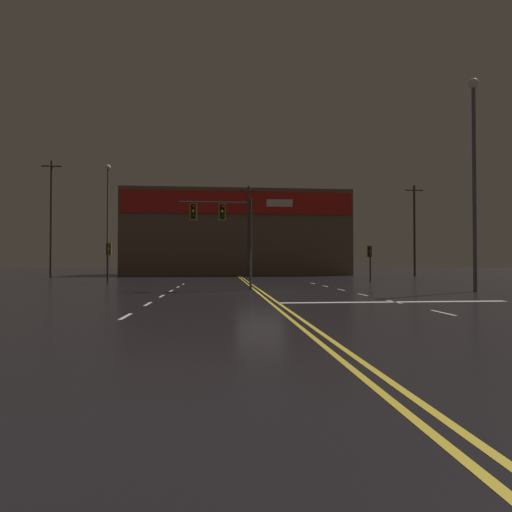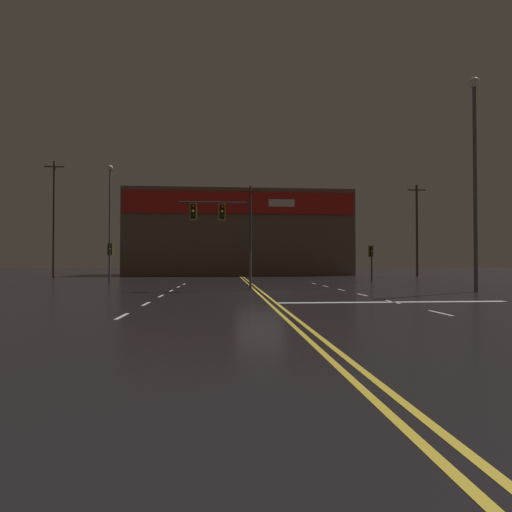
% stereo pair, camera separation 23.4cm
% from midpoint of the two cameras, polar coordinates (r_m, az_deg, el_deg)
% --- Properties ---
extents(ground_plane, '(200.00, 200.00, 0.00)m').
position_cam_midpoint_polar(ground_plane, '(21.26, 0.93, -5.26)').
color(ground_plane, black).
extents(road_markings, '(14.62, 60.00, 0.01)m').
position_cam_midpoint_polar(road_markings, '(20.35, 3.80, -5.44)').
color(road_markings, gold).
rests_on(road_markings, ground).
extents(traffic_signal_median, '(4.23, 0.36, 5.35)m').
position_cam_midpoint_polar(traffic_signal_median, '(23.35, -4.73, 5.12)').
color(traffic_signal_median, '#38383D').
rests_on(traffic_signal_median, ground).
extents(traffic_signal_corner_northwest, '(0.42, 0.36, 3.16)m').
position_cam_midpoint_polar(traffic_signal_corner_northwest, '(33.23, -19.96, 0.34)').
color(traffic_signal_corner_northwest, '#38383D').
rests_on(traffic_signal_corner_northwest, ground).
extents(traffic_signal_corner_northeast, '(0.42, 0.36, 3.05)m').
position_cam_midpoint_polar(traffic_signal_corner_northeast, '(34.83, 16.31, 0.11)').
color(traffic_signal_corner_northeast, '#38383D').
rests_on(traffic_signal_corner_northeast, ground).
extents(streetlight_near_left, '(0.56, 0.56, 11.79)m').
position_cam_midpoint_polar(streetlight_near_left, '(25.55, 29.03, 12.07)').
color(streetlight_near_left, '#59595E').
rests_on(streetlight_near_left, ground).
extents(streetlight_median_approach, '(0.56, 0.56, 11.80)m').
position_cam_midpoint_polar(streetlight_median_approach, '(44.45, -20.00, 6.47)').
color(streetlight_median_approach, '#59595E').
rests_on(streetlight_median_approach, ground).
extents(building_backdrop, '(28.66, 10.23, 10.80)m').
position_cam_midpoint_polar(building_backdrop, '(53.60, -2.31, 3.12)').
color(building_backdrop, brown).
rests_on(building_backdrop, ground).
extents(utility_pole_row, '(44.03, 0.26, 12.91)m').
position_cam_midpoint_polar(utility_pole_row, '(46.07, -2.99, 4.47)').
color(utility_pole_row, '#4C3828').
rests_on(utility_pole_row, ground).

